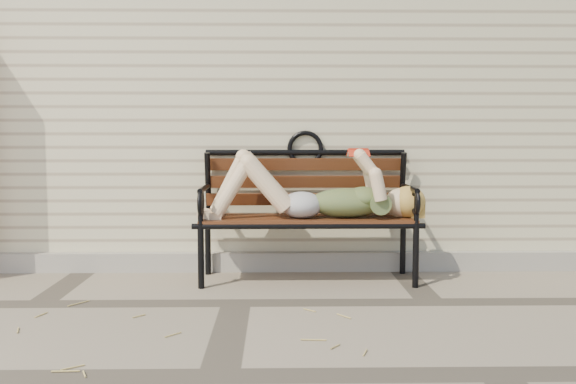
{
  "coord_description": "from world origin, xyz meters",
  "views": [
    {
      "loc": [
        0.26,
        -4.02,
        1.07
      ],
      "look_at": [
        0.34,
        0.58,
        0.66
      ],
      "focal_mm": 40.0,
      "sensor_mm": 36.0,
      "label": 1
    }
  ],
  "objects": [
    {
      "name": "straw_scatter",
      "position": [
        -0.92,
        -0.62,
        0.01
      ],
      "size": [
        3.06,
        1.37,
        0.01
      ],
      "color": "tan",
      "rests_on": "ground"
    },
    {
      "name": "garden_bench",
      "position": [
        0.48,
        0.74,
        0.62
      ],
      "size": [
        1.71,
        0.68,
        1.11
      ],
      "color": "black",
      "rests_on": "ground"
    },
    {
      "name": "ground",
      "position": [
        0.0,
        0.0,
        0.0
      ],
      "size": [
        80.0,
        80.0,
        0.0
      ],
      "primitive_type": "plane",
      "color": "gray",
      "rests_on": "ground"
    },
    {
      "name": "foundation_strip",
      "position": [
        0.0,
        0.97,
        0.07
      ],
      "size": [
        8.0,
        0.1,
        0.15
      ],
      "primitive_type": "cube",
      "color": "gray",
      "rests_on": "ground"
    },
    {
      "name": "house_wall",
      "position": [
        0.0,
        3.0,
        1.5
      ],
      "size": [
        8.0,
        4.0,
        3.0
      ],
      "primitive_type": "cube",
      "color": "beige",
      "rests_on": "ground"
    },
    {
      "name": "reading_woman",
      "position": [
        0.5,
        0.6,
        0.66
      ],
      "size": [
        1.61,
        0.37,
        0.51
      ],
      "color": "#09373F",
      "rests_on": "ground"
    }
  ]
}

